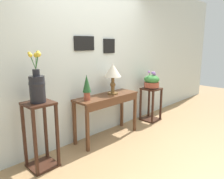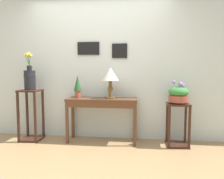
{
  "view_description": "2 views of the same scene",
  "coord_description": "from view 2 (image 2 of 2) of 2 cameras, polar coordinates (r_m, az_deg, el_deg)",
  "views": [
    {
      "loc": [
        -2.42,
        -1.5,
        1.64
      ],
      "look_at": [
        0.33,
        1.21,
        0.81
      ],
      "focal_mm": 34.94,
      "sensor_mm": 36.0,
      "label": 1
    },
    {
      "loc": [
        0.73,
        -2.62,
        1.26
      ],
      "look_at": [
        0.27,
        1.07,
        0.92
      ],
      "focal_mm": 35.61,
      "sensor_mm": 36.0,
      "label": 2
    }
  ],
  "objects": [
    {
      "name": "potted_plant_on_console",
      "position": [
        3.88,
        -8.82,
        1.09
      ],
      "size": [
        0.13,
        0.13,
        0.4
      ],
      "color": "#9E4733",
      "rests_on": "console_table"
    },
    {
      "name": "back_wall_with_art",
      "position": [
        4.07,
        -3.2,
        7.25
      ],
      "size": [
        9.0,
        0.13,
        2.8
      ],
      "color": "silver",
      "rests_on": "ground"
    },
    {
      "name": "flower_vase_tall_left",
      "position": [
        4.13,
        -20.37,
        2.95
      ],
      "size": [
        0.2,
        0.21,
        0.65
      ],
      "color": "black",
      "rests_on": "pedestal_stand_left"
    },
    {
      "name": "console_table",
      "position": [
        3.79,
        -2.66,
        -4.0
      ],
      "size": [
        1.2,
        0.39,
        0.76
      ],
      "color": "#56331E",
      "rests_on": "ground"
    },
    {
      "name": "pedestal_stand_left",
      "position": [
        4.2,
        -20.07,
        -6.16
      ],
      "size": [
        0.35,
        0.35,
        0.9
      ],
      "color": "#381E14",
      "rests_on": "ground"
    },
    {
      "name": "ground_plane",
      "position": [
        3.0,
        -8.1,
        -19.7
      ],
      "size": [
        12.0,
        12.0,
        0.01
      ],
      "primitive_type": "cube",
      "color": "#9E7A51"
    },
    {
      "name": "planter_bowl_wide_right",
      "position": [
        3.75,
        16.7,
        -1.18
      ],
      "size": [
        0.32,
        0.32,
        0.37
      ],
      "color": "#9E4733",
      "rests_on": "pedestal_stand_right"
    },
    {
      "name": "table_lamp",
      "position": [
        3.75,
        -0.43,
        3.44
      ],
      "size": [
        0.29,
        0.29,
        0.53
      ],
      "color": "brown",
      "rests_on": "console_table"
    },
    {
      "name": "pedestal_stand_right",
      "position": [
        3.83,
        16.5,
        -8.62
      ],
      "size": [
        0.35,
        0.35,
        0.71
      ],
      "color": "#381E14",
      "rests_on": "ground"
    }
  ]
}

